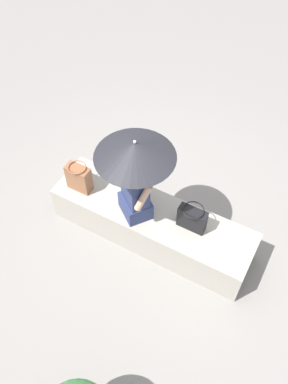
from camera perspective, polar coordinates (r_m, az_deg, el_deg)
name	(u,v)px	position (r m, az deg, el deg)	size (l,w,h in m)	color
ground_plane	(152,235)	(4.95, 1.06, -5.98)	(14.00, 14.00, 0.00)	gray
stone_bench	(152,224)	(4.75, 1.11, -4.45)	(2.35, 0.63, 0.47)	#A8A093
person_seated	(135,189)	(4.25, -1.23, 0.36)	(0.50, 0.44, 0.90)	navy
parasol	(135,150)	(3.76, -1.27, 5.85)	(0.78, 0.78, 1.13)	#B7B7BC
handbag_black	(79,178)	(4.69, -9.03, 1.98)	(0.28, 0.21, 0.35)	brown
tote_bag_canvas	(192,218)	(4.35, 6.69, -3.65)	(0.31, 0.23, 0.31)	black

